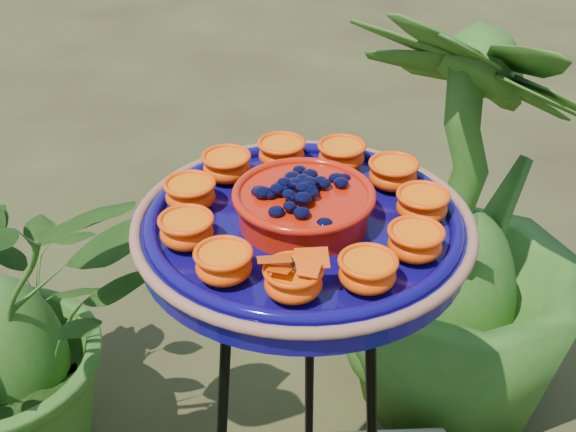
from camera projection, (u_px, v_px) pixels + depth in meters
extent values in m
torus|color=black|center=(303.00, 253.00, 1.21)|extent=(0.32, 0.32, 0.02)
cylinder|color=black|center=(309.00, 402.00, 1.60)|extent=(0.03, 0.09, 0.95)
cylinder|color=#0C064F|center=(303.00, 234.00, 1.19)|extent=(0.56, 0.56, 0.04)
torus|color=#956243|center=(303.00, 223.00, 1.18)|extent=(0.51, 0.51, 0.02)
torus|color=#0C064F|center=(303.00, 221.00, 1.18)|extent=(0.47, 0.47, 0.02)
cylinder|color=#B71806|center=(304.00, 208.00, 1.17)|extent=(0.22, 0.22, 0.05)
torus|color=#B71806|center=(304.00, 194.00, 1.15)|extent=(0.21, 0.21, 0.01)
ellipsoid|color=black|center=(304.00, 190.00, 1.15)|extent=(0.17, 0.17, 0.03)
ellipsoid|color=#FF3D02|center=(422.00, 208.00, 1.18)|extent=(0.08, 0.08, 0.04)
cylinder|color=#F15404|center=(423.00, 197.00, 1.17)|extent=(0.07, 0.07, 0.01)
ellipsoid|color=#FF3D02|center=(393.00, 176.00, 1.25)|extent=(0.08, 0.08, 0.04)
cylinder|color=#F15404|center=(394.00, 166.00, 1.24)|extent=(0.07, 0.07, 0.01)
ellipsoid|color=#FF3D02|center=(341.00, 158.00, 1.31)|extent=(0.08, 0.08, 0.04)
cylinder|color=#F15404|center=(342.00, 148.00, 1.29)|extent=(0.07, 0.07, 0.01)
ellipsoid|color=#FF3D02|center=(282.00, 155.00, 1.31)|extent=(0.08, 0.08, 0.04)
cylinder|color=#F15404|center=(281.00, 145.00, 1.30)|extent=(0.07, 0.07, 0.01)
ellipsoid|color=#FF3D02|center=(227.00, 169.00, 1.27)|extent=(0.08, 0.08, 0.04)
cylinder|color=#F15404|center=(226.00, 158.00, 1.26)|extent=(0.07, 0.07, 0.01)
ellipsoid|color=#FF3D02|center=(191.00, 196.00, 1.20)|extent=(0.08, 0.08, 0.04)
cylinder|color=#F15404|center=(190.00, 186.00, 1.19)|extent=(0.07, 0.07, 0.01)
ellipsoid|color=#FF3D02|center=(187.00, 233.00, 1.12)|extent=(0.08, 0.08, 0.04)
cylinder|color=#F15404|center=(186.00, 222.00, 1.11)|extent=(0.07, 0.07, 0.01)
ellipsoid|color=#FF3D02|center=(224.00, 267.00, 1.05)|extent=(0.08, 0.08, 0.04)
cylinder|color=#F15404|center=(223.00, 255.00, 1.04)|extent=(0.07, 0.07, 0.01)
ellipsoid|color=#FF3D02|center=(293.00, 284.00, 1.02)|extent=(0.08, 0.08, 0.04)
cylinder|color=#F15404|center=(293.00, 272.00, 1.01)|extent=(0.07, 0.07, 0.01)
ellipsoid|color=#FF3D02|center=(367.00, 275.00, 1.04)|extent=(0.08, 0.08, 0.04)
cylinder|color=#F15404|center=(368.00, 263.00, 1.03)|extent=(0.07, 0.07, 0.01)
ellipsoid|color=#FF3D02|center=(415.00, 245.00, 1.10)|extent=(0.08, 0.08, 0.04)
cylinder|color=#F15404|center=(416.00, 233.00, 1.09)|extent=(0.07, 0.07, 0.01)
cylinder|color=black|center=(293.00, 265.00, 1.01)|extent=(0.01, 0.03, 0.00)
cube|color=#FB4805|center=(274.00, 259.00, 1.01)|extent=(0.04, 0.03, 0.01)
cube|color=#FB4805|center=(312.00, 258.00, 1.01)|extent=(0.04, 0.03, 0.01)
imported|color=#265316|center=(0.00, 322.00, 1.86)|extent=(0.95, 0.88, 0.88)
imported|color=#265316|center=(469.00, 230.00, 1.95)|extent=(0.90, 0.90, 1.14)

